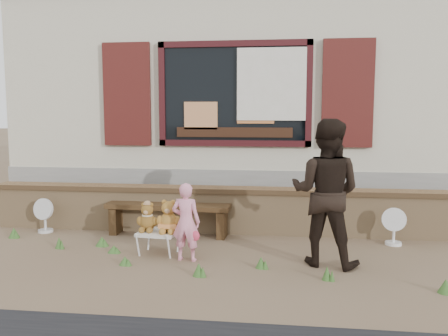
# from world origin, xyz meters

# --- Properties ---
(ground) EXTENTS (80.00, 80.00, 0.00)m
(ground) POSITION_xyz_m (0.00, 0.00, 0.00)
(ground) COLOR brown
(ground) RESTS_ON ground
(shopfront) EXTENTS (8.04, 5.13, 4.00)m
(shopfront) POSITION_xyz_m (0.00, 4.49, 2.00)
(shopfront) COLOR gray
(shopfront) RESTS_ON ground
(brick_wall) EXTENTS (7.10, 0.36, 0.67)m
(brick_wall) POSITION_xyz_m (0.00, 1.00, 0.34)
(brick_wall) COLOR tan
(brick_wall) RESTS_ON ground
(bench) EXTENTS (1.80, 0.44, 0.46)m
(bench) POSITION_xyz_m (-0.82, 0.73, 0.33)
(bench) COLOR #352412
(bench) RESTS_ON ground
(folding_chair) EXTENTS (0.51, 0.46, 0.29)m
(folding_chair) POSITION_xyz_m (-0.73, -0.18, 0.26)
(folding_chair) COLOR beige
(folding_chair) RESTS_ON ground
(teddy_bear_left) EXTENTS (0.29, 0.26, 0.36)m
(teddy_bear_left) POSITION_xyz_m (-0.87, -0.17, 0.47)
(teddy_bear_left) COLOR brown
(teddy_bear_left) RESTS_ON folding_chair
(teddy_bear_right) EXTENTS (0.33, 0.29, 0.41)m
(teddy_bear_right) POSITION_xyz_m (-0.59, -0.20, 0.50)
(teddy_bear_right) COLOR olive
(teddy_bear_right) RESTS_ON folding_chair
(child) EXTENTS (0.36, 0.25, 0.94)m
(child) POSITION_xyz_m (-0.33, -0.39, 0.47)
(child) COLOR pink
(child) RESTS_ON ground
(adult) EXTENTS (0.97, 0.86, 1.69)m
(adult) POSITION_xyz_m (1.29, -0.32, 0.85)
(adult) COLOR black
(adult) RESTS_ON ground
(fan_left) EXTENTS (0.33, 0.21, 0.51)m
(fan_left) POSITION_xyz_m (-2.66, 0.66, 0.26)
(fan_left) COLOR silver
(fan_left) RESTS_ON ground
(fan_right) EXTENTS (0.33, 0.21, 0.51)m
(fan_right) POSITION_xyz_m (2.28, 0.60, 0.25)
(fan_right) COLOR white
(fan_right) RESTS_ON ground
(grass_tufts) EXTENTS (5.88, 1.73, 0.15)m
(grass_tufts) POSITION_xyz_m (-0.28, -0.48, 0.06)
(grass_tufts) COLOR #386126
(grass_tufts) RESTS_ON ground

